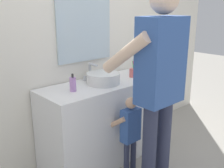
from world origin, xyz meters
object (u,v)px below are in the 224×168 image
at_px(soap_bottle, 73,84).
at_px(child_toddler, 130,130).
at_px(toothbrush_cup, 133,72).
at_px(adult_parent, 159,74).

relative_size(soap_bottle, child_toddler, 0.20).
bearing_deg(child_toddler, toothbrush_cup, 41.60).
xyz_separation_m(toothbrush_cup, soap_bottle, (-0.77, 0.02, 0.01)).
relative_size(soap_bottle, adult_parent, 0.09).
bearing_deg(adult_parent, soap_bottle, 123.82).
xyz_separation_m(soap_bottle, adult_parent, (0.43, -0.64, 0.14)).
bearing_deg(child_toddler, soap_bottle, 133.78).
height_order(soap_bottle, child_toddler, soap_bottle).
relative_size(toothbrush_cup, child_toddler, 0.26).
xyz_separation_m(soap_bottle, child_toddler, (0.37, -0.38, -0.44)).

